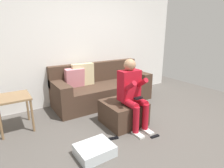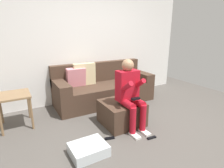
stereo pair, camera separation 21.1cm
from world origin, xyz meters
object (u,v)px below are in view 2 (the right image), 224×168
(ottoman, at_px, (121,113))
(remote_by_storage_bin, at_px, (110,138))
(side_table, at_px, (14,99))
(couch_sectional, at_px, (103,88))
(person_seated, at_px, (130,91))
(remote_near_ottoman, at_px, (152,138))
(storage_bin, at_px, (88,149))

(ottoman, bearing_deg, remote_by_storage_bin, -141.27)
(ottoman, relative_size, side_table, 1.15)
(ottoman, xyz_separation_m, side_table, (-1.62, 0.79, 0.29))
(couch_sectional, height_order, person_seated, person_seated)
(couch_sectional, relative_size, remote_near_ottoman, 14.62)
(remote_near_ottoman, bearing_deg, person_seated, 105.82)
(storage_bin, xyz_separation_m, side_table, (-0.78, 1.31, 0.42))
(couch_sectional, distance_m, person_seated, 1.31)
(couch_sectional, distance_m, side_table, 1.83)
(ottoman, xyz_separation_m, storage_bin, (-0.84, -0.52, -0.13))
(storage_bin, height_order, side_table, side_table)
(person_seated, xyz_separation_m, side_table, (-1.67, 0.95, -0.16))
(storage_bin, distance_m, remote_by_storage_bin, 0.46)
(side_table, height_order, remote_near_ottoman, side_table)
(side_table, xyz_separation_m, remote_by_storage_bin, (1.20, -1.13, -0.48))
(person_seated, distance_m, storage_bin, 1.12)
(side_table, bearing_deg, remote_by_storage_bin, -43.42)
(person_seated, bearing_deg, couch_sectional, 84.45)
(ottoman, distance_m, storage_bin, 0.99)
(ottoman, bearing_deg, side_table, 153.87)
(couch_sectional, xyz_separation_m, side_table, (-1.79, -0.30, 0.17))
(couch_sectional, xyz_separation_m, person_seated, (-0.12, -1.26, 0.33))
(ottoman, bearing_deg, storage_bin, -148.23)
(couch_sectional, relative_size, ottoman, 3.30)
(person_seated, distance_m, remote_by_storage_bin, 0.81)
(storage_bin, xyz_separation_m, remote_near_ottoman, (0.99, -0.12, -0.06))
(person_seated, xyz_separation_m, storage_bin, (-0.89, -0.36, -0.58))
(side_table, bearing_deg, remote_near_ottoman, -39.07)
(person_seated, height_order, side_table, person_seated)
(storage_bin, relative_size, remote_by_storage_bin, 3.13)
(person_seated, distance_m, remote_near_ottoman, 0.80)
(ottoman, distance_m, side_table, 1.82)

